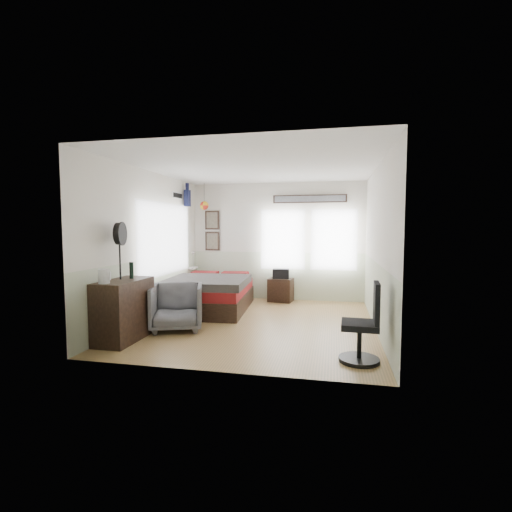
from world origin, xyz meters
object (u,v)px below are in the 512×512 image
(dresser, at_px, (124,310))
(armchair, at_px, (177,307))
(bed, at_px, (211,293))
(task_chair, at_px, (364,330))
(nightstand, at_px, (281,290))

(dresser, distance_m, armchair, 0.87)
(bed, distance_m, task_chair, 3.74)
(bed, distance_m, dresser, 2.30)
(armchair, xyz_separation_m, task_chair, (2.89, -0.91, 0.03))
(bed, xyz_separation_m, armchair, (-0.06, -1.53, 0.05))
(bed, height_order, armchair, armchair)
(dresser, relative_size, nightstand, 1.91)
(bed, height_order, task_chair, task_chair)
(nightstand, bearing_deg, dresser, -111.49)
(dresser, xyz_separation_m, nightstand, (1.88, 3.35, -0.19))
(armchair, xyz_separation_m, nightstand, (1.35, 2.67, -0.11))
(dresser, bearing_deg, armchair, 52.20)
(nightstand, height_order, task_chair, task_chair)
(dresser, bearing_deg, bed, 75.04)
(bed, distance_m, armchair, 1.53)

